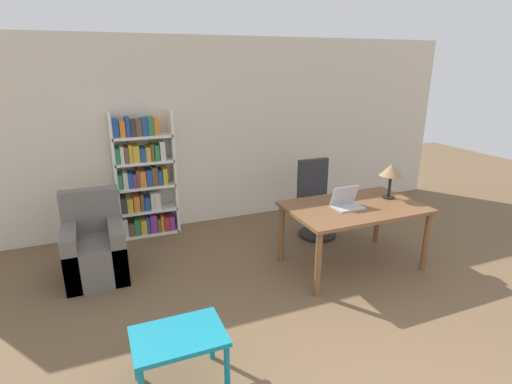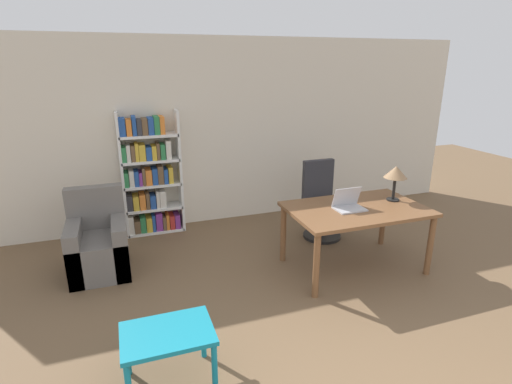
{
  "view_description": "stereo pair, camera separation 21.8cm",
  "coord_description": "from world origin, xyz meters",
  "px_view_note": "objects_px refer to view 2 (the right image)",
  "views": [
    {
      "loc": [
        -1.67,
        -1.12,
        2.34
      ],
      "look_at": [
        -0.12,
        2.67,
        1.01
      ],
      "focal_mm": 28.0,
      "sensor_mm": 36.0,
      "label": 1
    },
    {
      "loc": [
        -1.47,
        -1.19,
        2.34
      ],
      "look_at": [
        -0.12,
        2.67,
        1.01
      ],
      "focal_mm": 28.0,
      "sensor_mm": 36.0,
      "label": 2
    }
  ],
  "objects_px": {
    "laptop": "(349,204)",
    "bookshelf": "(149,178)",
    "desk": "(356,215)",
    "side_table_blue": "(168,340)",
    "office_chair": "(321,203)",
    "armchair": "(99,246)",
    "table_lamp": "(396,173)"
  },
  "relations": [
    {
      "from": "desk",
      "to": "bookshelf",
      "type": "xyz_separation_m",
      "value": [
        -2.15,
        1.87,
        0.14
      ]
    },
    {
      "from": "laptop",
      "to": "office_chair",
      "type": "distance_m",
      "value": 1.04
    },
    {
      "from": "office_chair",
      "to": "side_table_blue",
      "type": "height_order",
      "value": "office_chair"
    },
    {
      "from": "desk",
      "to": "armchair",
      "type": "bearing_deg",
      "value": 162.22
    },
    {
      "from": "side_table_blue",
      "to": "armchair",
      "type": "distance_m",
      "value": 2.11
    },
    {
      "from": "laptop",
      "to": "desk",
      "type": "bearing_deg",
      "value": 2.28
    },
    {
      "from": "desk",
      "to": "table_lamp",
      "type": "relative_size",
      "value": 3.7
    },
    {
      "from": "laptop",
      "to": "armchair",
      "type": "height_order",
      "value": "laptop"
    },
    {
      "from": "desk",
      "to": "laptop",
      "type": "bearing_deg",
      "value": -177.72
    },
    {
      "from": "desk",
      "to": "side_table_blue",
      "type": "relative_size",
      "value": 2.33
    },
    {
      "from": "side_table_blue",
      "to": "table_lamp",
      "type": "bearing_deg",
      "value": 22.81
    },
    {
      "from": "table_lamp",
      "to": "bookshelf",
      "type": "relative_size",
      "value": 0.24
    },
    {
      "from": "bookshelf",
      "to": "desk",
      "type": "bearing_deg",
      "value": -41.04
    },
    {
      "from": "side_table_blue",
      "to": "armchair",
      "type": "xyz_separation_m",
      "value": [
        -0.53,
        2.04,
        -0.08
      ]
    },
    {
      "from": "side_table_blue",
      "to": "armchair",
      "type": "height_order",
      "value": "armchair"
    },
    {
      "from": "laptop",
      "to": "office_chair",
      "type": "relative_size",
      "value": 0.31
    },
    {
      "from": "desk",
      "to": "laptop",
      "type": "relative_size",
      "value": 4.69
    },
    {
      "from": "side_table_blue",
      "to": "armchair",
      "type": "relative_size",
      "value": 0.7
    },
    {
      "from": "laptop",
      "to": "table_lamp",
      "type": "relative_size",
      "value": 0.79
    },
    {
      "from": "desk",
      "to": "table_lamp",
      "type": "xyz_separation_m",
      "value": [
        0.55,
        0.08,
        0.43
      ]
    },
    {
      "from": "laptop",
      "to": "bookshelf",
      "type": "distance_m",
      "value": 2.76
    },
    {
      "from": "table_lamp",
      "to": "office_chair",
      "type": "distance_m",
      "value": 1.18
    },
    {
      "from": "desk",
      "to": "side_table_blue",
      "type": "bearing_deg",
      "value": -154.05
    },
    {
      "from": "side_table_blue",
      "to": "office_chair",
      "type": "bearing_deg",
      "value": 41.27
    },
    {
      "from": "table_lamp",
      "to": "office_chair",
      "type": "height_order",
      "value": "table_lamp"
    },
    {
      "from": "armchair",
      "to": "side_table_blue",
      "type": "bearing_deg",
      "value": -75.36
    },
    {
      "from": "desk",
      "to": "office_chair",
      "type": "xyz_separation_m",
      "value": [
        0.07,
        0.96,
        -0.19
      ]
    },
    {
      "from": "laptop",
      "to": "bookshelf",
      "type": "xyz_separation_m",
      "value": [
        -2.03,
        1.87,
        -0.0
      ]
    },
    {
      "from": "laptop",
      "to": "armchair",
      "type": "xyz_separation_m",
      "value": [
        -2.73,
        0.92,
        -0.5
      ]
    },
    {
      "from": "office_chair",
      "to": "bookshelf",
      "type": "height_order",
      "value": "bookshelf"
    },
    {
      "from": "armchair",
      "to": "bookshelf",
      "type": "distance_m",
      "value": 1.28
    },
    {
      "from": "table_lamp",
      "to": "side_table_blue",
      "type": "bearing_deg",
      "value": -157.19
    }
  ]
}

